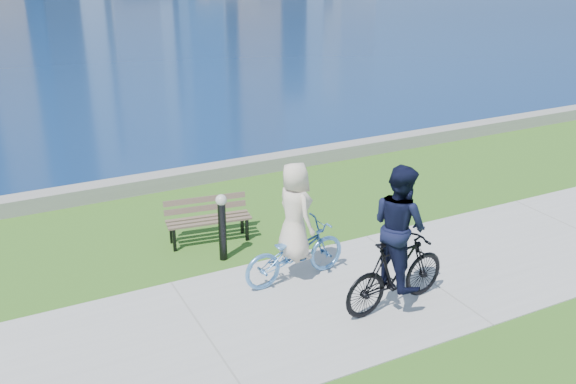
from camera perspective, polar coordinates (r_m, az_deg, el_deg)
name	(u,v)px	position (r m, az deg, el deg)	size (l,w,h in m)	color
ground	(422,276)	(11.58, 11.78, -7.31)	(320.00, 320.00, 0.00)	#2E5C18
concrete_path	(422,275)	(11.58, 11.79, -7.27)	(80.00, 3.50, 0.02)	#A0A09B
seawall	(269,163)	(16.33, -1.66, 2.59)	(90.00, 0.50, 0.35)	gray
park_bench	(208,216)	(12.51, -7.17, -2.11)	(1.68, 0.78, 0.84)	black
bollard_lamp	(222,223)	(11.64, -5.88, -2.74)	(0.21, 0.21, 1.28)	black
cyclist_woman	(295,238)	(10.86, 0.61, -4.08)	(0.83, 1.99, 2.12)	#558FCF
cyclist_man	(398,250)	(10.13, 9.72, -5.07)	(0.83, 2.04, 2.39)	black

